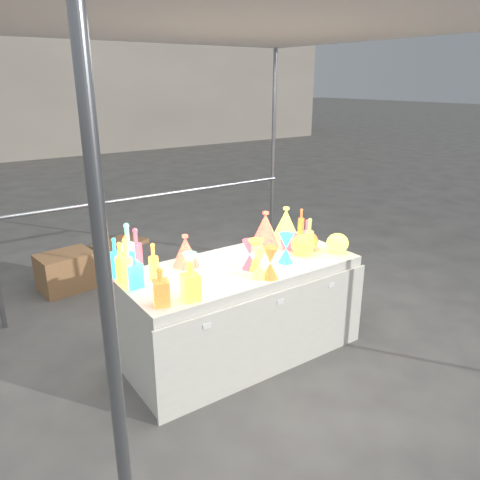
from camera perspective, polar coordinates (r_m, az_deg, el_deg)
ground at (r=3.89m, az=-0.00°, el=-13.34°), size 80.00×80.00×0.00m
canopy_tent at (r=3.31m, az=-0.10°, el=24.23°), size 3.15×3.15×2.46m
display_table at (r=3.70m, az=0.08°, el=-8.50°), size 1.84×0.83×0.75m
background_building at (r=17.73m, az=-16.45°, el=21.26°), size 14.00×6.00×6.00m
cardboard_box_closed at (r=5.19m, az=-20.41°, el=-3.60°), size 0.58×0.45×0.39m
cardboard_box_flat at (r=6.36m, az=-14.44°, el=-0.46°), size 0.76×0.67×0.05m
bottle_0 at (r=3.31m, az=-14.35°, el=-2.63°), size 0.09×0.09×0.29m
bottle_1 at (r=3.40m, az=-14.97°, el=-2.08°), size 0.09×0.09×0.29m
bottle_2 at (r=3.35m, az=-13.64°, el=-2.08°), size 0.09×0.09×0.32m
bottle_3 at (r=3.48m, az=-12.52°, el=-1.11°), size 0.11×0.11×0.32m
bottle_4 at (r=3.20m, az=-13.66°, el=-2.77°), size 0.08×0.08×0.35m
bottle_5 at (r=3.34m, az=-13.46°, el=-1.32°), size 0.11×0.11×0.41m
bottle_6 at (r=3.30m, az=-10.50°, el=-2.61°), size 0.07×0.07×0.27m
decanter_0 at (r=2.97m, az=-6.06°, el=-4.96°), size 0.12×0.12×0.26m
decanter_1 at (r=2.93m, az=-9.66°, el=-5.61°), size 0.12×0.12×0.25m
decanter_2 at (r=3.22m, az=-12.89°, el=-3.47°), size 0.10×0.10×0.26m
hourglass_0 at (r=3.28m, az=3.72°, el=-2.78°), size 0.14×0.14×0.23m
hourglass_1 at (r=3.44m, az=1.18°, el=-1.79°), size 0.14×0.14×0.22m
hourglass_2 at (r=3.29m, az=2.36°, el=-2.82°), size 0.12×0.12×0.22m
hourglass_3 at (r=3.27m, az=-6.10°, el=-3.26°), size 0.11×0.11×0.20m
hourglass_4 at (r=3.42m, az=1.96°, el=-1.83°), size 0.15×0.15×0.23m
hourglass_5 at (r=3.57m, az=5.64°, el=-1.01°), size 0.15×0.15×0.23m
globe_0 at (r=3.76m, az=7.65°, el=-0.69°), size 0.25×0.25×0.15m
globe_1 at (r=3.86m, az=11.79°, el=-0.49°), size 0.19×0.19×0.14m
globe_2 at (r=3.88m, az=8.26°, el=-0.25°), size 0.19×0.19×0.14m
globe_3 at (r=3.88m, az=6.10°, el=-0.14°), size 0.17×0.17×0.13m
lampshade_0 at (r=3.52m, az=-6.65°, el=-1.27°), size 0.27×0.27×0.24m
lampshade_1 at (r=3.97m, az=3.11°, el=1.50°), size 0.30×0.30×0.28m
lampshade_3 at (r=4.10m, az=5.60°, el=2.06°), size 0.30×0.30×0.29m
bottle_9 at (r=4.22m, az=7.46°, el=2.19°), size 0.07×0.07×0.25m
bottle_10 at (r=3.85m, az=8.11°, el=0.62°), size 0.07×0.07×0.26m
bottle_11 at (r=3.75m, az=8.43°, el=0.44°), size 0.09×0.09×0.30m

